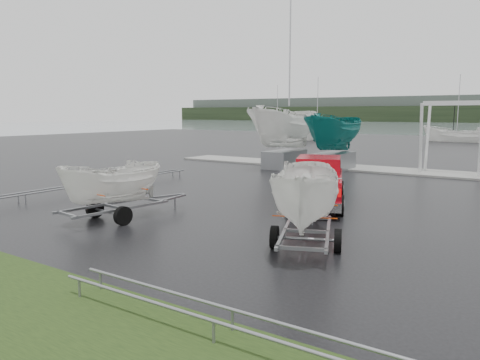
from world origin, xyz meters
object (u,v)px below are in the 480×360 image
Objects in this scene: trailer_hitched at (308,143)px; boat_hoist at (453,127)px; pickup_truck at (318,180)px; trailer_parked at (111,149)px.

trailer_hitched reaches higher than boat_hoist.
boat_hoist is at bearing 66.66° from trailer_hitched.
trailer_hitched is at bearing -90.00° from pickup_truck.
pickup_truck is 1.11× the size of trailer_hitched.
trailer_parked is 19.35m from boat_hoist.
trailer_parked is 1.03× the size of boat_hoist.
pickup_truck is 7.76m from trailer_parked.
trailer_hitched reaches higher than pickup_truck.
trailer_hitched is at bearing 12.73° from trailer_parked.
trailer_parked is (-6.59, -0.64, -0.39)m from trailer_hitched.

